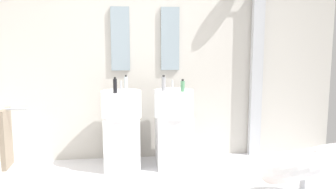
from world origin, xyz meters
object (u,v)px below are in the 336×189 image
object	(u,v)px
shower_column	(255,71)
soap_bottle_clear	(126,82)
pedestal_sink_right	(174,126)
pedestal_sink_left	(122,128)
soap_bottle_grey	(164,84)
towel_rack	(3,141)
lounge_chair	(303,169)
soap_bottle_green	(183,86)
soap_bottle_black	(115,86)

from	to	relation	value
shower_column	soap_bottle_clear	distance (m)	1.61
pedestal_sink_right	shower_column	world-z (taller)	shower_column
pedestal_sink_left	shower_column	bearing A→B (deg)	10.16
pedestal_sink_right	soap_bottle_grey	world-z (taller)	soap_bottle_grey
pedestal_sink_left	towel_rack	world-z (taller)	pedestal_sink_left
towel_rack	pedestal_sink_left	bearing A→B (deg)	45.22
towel_rack	soap_bottle_grey	xyz separation A→B (m)	(1.46, 0.94, 0.35)
lounge_chair	soap_bottle_green	distance (m)	1.53
pedestal_sink_right	shower_column	distance (m)	1.26
soap_bottle_black	pedestal_sink_right	bearing A→B (deg)	12.94
pedestal_sink_left	pedestal_sink_right	bearing A→B (deg)	0.00
shower_column	soap_bottle_green	distance (m)	1.07
pedestal_sink_right	pedestal_sink_left	bearing A→B (deg)	180.00
pedestal_sink_right	lounge_chair	size ratio (longest dim) A/B	0.91
soap_bottle_clear	soap_bottle_green	bearing A→B (deg)	-24.57
pedestal_sink_right	soap_bottle_grey	distance (m)	0.52
lounge_chair	soap_bottle_black	world-z (taller)	soap_bottle_black
soap_bottle_grey	towel_rack	bearing A→B (deg)	-147.18
lounge_chair	towel_rack	bearing A→B (deg)	175.39
pedestal_sink_right	soap_bottle_green	world-z (taller)	soap_bottle_green
soap_bottle_grey	lounge_chair	bearing A→B (deg)	-46.11
towel_rack	soap_bottle_black	world-z (taller)	soap_bottle_black
soap_bottle_green	soap_bottle_grey	size ratio (longest dim) A/B	0.78
soap_bottle_grey	pedestal_sink_right	bearing A→B (deg)	22.26
towel_rack	soap_bottle_green	size ratio (longest dim) A/B	6.93
pedestal_sink_right	soap_bottle_grey	size ratio (longest dim) A/B	5.63
shower_column	soap_bottle_clear	world-z (taller)	shower_column
shower_column	soap_bottle_grey	distance (m)	1.24
pedestal_sink_left	soap_bottle_green	xyz separation A→B (m)	(0.68, -0.12, 0.48)
lounge_chair	towel_rack	size ratio (longest dim) A/B	1.15
lounge_chair	soap_bottle_green	bearing A→B (deg)	129.94
soap_bottle_green	shower_column	bearing A→B (deg)	23.20
soap_bottle_green	lounge_chair	bearing A→B (deg)	-50.06
pedestal_sink_left	soap_bottle_clear	xyz separation A→B (m)	(0.06, 0.16, 0.50)
lounge_chair	shower_column	bearing A→B (deg)	86.86
soap_bottle_black	towel_rack	bearing A→B (deg)	-137.70
shower_column	soap_bottle_black	size ratio (longest dim) A/B	11.93
towel_rack	soap_bottle_grey	bearing A→B (deg)	32.82
lounge_chair	towel_rack	distance (m)	2.58
soap_bottle_clear	soap_bottle_black	size ratio (longest dim) A/B	0.95
pedestal_sink_left	lounge_chair	size ratio (longest dim) A/B	0.91
pedestal_sink_left	lounge_chair	bearing A→B (deg)	-37.18
pedestal_sink_left	towel_rack	size ratio (longest dim) A/B	1.05
soap_bottle_grey	soap_bottle_clear	bearing A→B (deg)	153.14
towel_rack	lounge_chair	bearing A→B (deg)	-4.61
pedestal_sink_left	soap_bottle_black	xyz separation A→B (m)	(-0.06, -0.15, 0.50)
soap_bottle_clear	soap_bottle_grey	size ratio (longest dim) A/B	0.92
soap_bottle_green	soap_bottle_grey	world-z (taller)	soap_bottle_grey
pedestal_sink_left	shower_column	size ratio (longest dim) A/B	0.49
shower_column	lounge_chair	size ratio (longest dim) A/B	1.87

